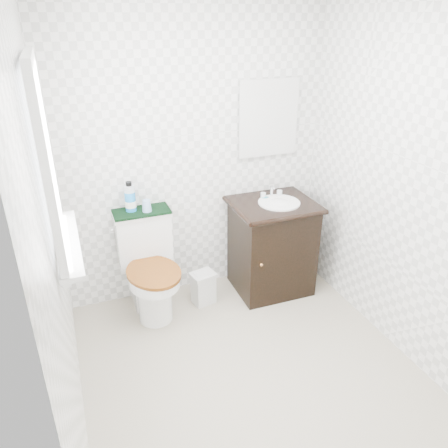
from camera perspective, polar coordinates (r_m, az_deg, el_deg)
floor at (r=3.15m, az=3.73°, el=-18.82°), size 2.40×2.40×0.00m
wall_back at (r=3.52m, az=-3.88°, el=8.97°), size 2.40×0.00×2.40m
wall_front at (r=1.63m, az=23.27°, el=-14.87°), size 2.40×0.00×2.40m
wall_left at (r=2.27m, az=-21.58°, el=-2.66°), size 0.00×2.40×2.40m
wall_right at (r=3.08m, az=23.45°, el=4.38°), size 0.00×2.40×2.40m
window at (r=2.37m, az=-22.35°, el=7.65°), size 0.02×0.70×0.90m
mirror at (r=3.67m, az=5.81°, el=13.59°), size 0.50×0.02×0.60m
toilet at (r=3.55m, az=-9.74°, el=-6.08°), size 0.46×0.66×0.82m
vanity at (r=3.77m, az=6.30°, el=-2.64°), size 0.66×0.57×0.92m
trash_bin at (r=3.70m, az=-2.71°, el=-8.29°), size 0.22×0.19×0.28m
towel at (r=3.45m, az=-10.74°, el=1.62°), size 0.44×0.22×0.02m
mouthwash_bottle at (r=3.41m, az=-12.17°, el=3.38°), size 0.08×0.08×0.24m
cup at (r=3.40m, az=-10.06°, el=2.38°), size 0.07×0.07×0.09m
soap_bar at (r=3.66m, az=5.39°, el=3.46°), size 0.07×0.05×0.02m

